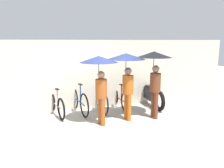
% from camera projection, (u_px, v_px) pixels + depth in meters
% --- Properties ---
extents(ground_plane, '(30.00, 30.00, 0.00)m').
position_uv_depth(ground_plane, '(104.00, 129.00, 5.89)').
color(ground_plane, '#9E998E').
extents(back_wall, '(11.37, 0.12, 2.36)m').
position_uv_depth(back_wall, '(87.00, 75.00, 7.49)').
color(back_wall, beige).
rests_on(back_wall, ground).
extents(parked_bicycle_0, '(0.50, 1.68, 1.08)m').
position_uv_depth(parked_bicycle_0, '(56.00, 104.00, 6.94)').
color(parked_bicycle_0, black).
rests_on(parked_bicycle_0, ground).
extents(parked_bicycle_1, '(0.44, 1.80, 1.10)m').
position_uv_depth(parked_bicycle_1, '(79.00, 101.00, 7.16)').
color(parked_bicycle_1, black).
rests_on(parked_bicycle_1, ground).
extents(parked_bicycle_2, '(0.44, 1.74, 0.98)m').
position_uv_depth(parked_bicycle_2, '(100.00, 99.00, 7.43)').
color(parked_bicycle_2, black).
rests_on(parked_bicycle_2, ground).
extents(parked_bicycle_3, '(0.44, 1.65, 1.10)m').
position_uv_depth(parked_bicycle_3, '(119.00, 98.00, 7.71)').
color(parked_bicycle_3, black).
rests_on(parked_bicycle_3, ground).
extents(pedestrian_leading, '(1.05, 1.05, 1.93)m').
position_uv_depth(pedestrian_leading, '(100.00, 70.00, 5.98)').
color(pedestrian_leading, '#9E4C1E').
rests_on(pedestrian_leading, ground).
extents(pedestrian_center, '(1.12, 1.12, 1.98)m').
position_uv_depth(pedestrian_center, '(127.00, 66.00, 6.34)').
color(pedestrian_center, '#B25619').
rests_on(pedestrian_center, ground).
extents(pedestrian_trailing, '(1.05, 1.05, 2.02)m').
position_uv_depth(pedestrian_trailing, '(154.00, 65.00, 6.52)').
color(pedestrian_trailing, brown).
rests_on(pedestrian_trailing, ground).
extents(motorcycle, '(0.58, 2.09, 0.92)m').
position_uv_depth(motorcycle, '(151.00, 95.00, 8.00)').
color(motorcycle, black).
rests_on(motorcycle, ground).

